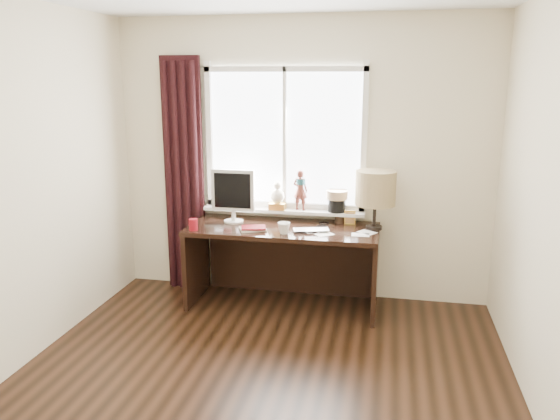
% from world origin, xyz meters
% --- Properties ---
extents(floor, '(3.50, 4.00, 0.00)m').
position_xyz_m(floor, '(0.00, 0.00, 0.00)').
color(floor, '#321C10').
rests_on(floor, ground).
extents(wall_back, '(3.50, 0.00, 2.60)m').
position_xyz_m(wall_back, '(0.00, 2.00, 1.30)').
color(wall_back, beige).
rests_on(wall_back, ground).
extents(wall_front, '(3.50, 0.00, 2.60)m').
position_xyz_m(wall_front, '(0.00, -2.00, 1.30)').
color(wall_front, beige).
rests_on(wall_front, ground).
extents(laptop, '(0.35, 0.27, 0.02)m').
position_xyz_m(laptop, '(0.17, 1.53, 0.76)').
color(laptop, silver).
rests_on(laptop, desk).
extents(mug, '(0.14, 0.14, 0.11)m').
position_xyz_m(mug, '(-0.05, 1.42, 0.80)').
color(mug, white).
rests_on(mug, desk).
extents(red_cup, '(0.08, 0.08, 0.10)m').
position_xyz_m(red_cup, '(-0.85, 1.37, 0.80)').
color(red_cup, maroon).
rests_on(red_cup, desk).
extents(window, '(1.52, 0.20, 1.40)m').
position_xyz_m(window, '(-0.13, 1.95, 1.31)').
color(window, white).
rests_on(window, ground).
extents(curtain, '(0.38, 0.09, 2.25)m').
position_xyz_m(curtain, '(-1.13, 1.91, 1.12)').
color(curtain, black).
rests_on(curtain, floor).
extents(desk, '(1.70, 0.70, 0.75)m').
position_xyz_m(desk, '(-0.10, 1.73, 0.51)').
color(desk, black).
rests_on(desk, floor).
extents(monitor, '(0.40, 0.18, 0.49)m').
position_xyz_m(monitor, '(-0.58, 1.71, 1.03)').
color(monitor, beige).
rests_on(monitor, desk).
extents(notebook_stack, '(0.27, 0.24, 0.03)m').
position_xyz_m(notebook_stack, '(-0.34, 1.48, 0.77)').
color(notebook_stack, beige).
rests_on(notebook_stack, desk).
extents(brush_holder, '(0.09, 0.09, 0.25)m').
position_xyz_m(brush_holder, '(0.38, 1.89, 0.81)').
color(brush_holder, black).
rests_on(brush_holder, desk).
extents(icon_frame, '(0.10, 0.03, 0.13)m').
position_xyz_m(icon_frame, '(0.48, 1.84, 0.81)').
color(icon_frame, gold).
rests_on(icon_frame, desk).
extents(table_lamp, '(0.35, 0.35, 0.52)m').
position_xyz_m(table_lamp, '(0.70, 1.72, 1.11)').
color(table_lamp, black).
rests_on(table_lamp, desk).
extents(loose_papers, '(0.54, 0.31, 0.00)m').
position_xyz_m(loose_papers, '(0.51, 1.53, 0.75)').
color(loose_papers, white).
rests_on(loose_papers, desk).
extents(desk_cables, '(0.33, 0.41, 0.01)m').
position_xyz_m(desk_cables, '(0.17, 1.67, 0.75)').
color(desk_cables, black).
rests_on(desk_cables, desk).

